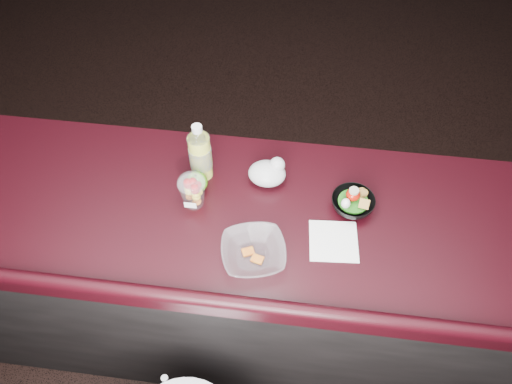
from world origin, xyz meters
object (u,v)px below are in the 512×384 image
snack_bowl (353,202)px  lemonade_bottle (200,155)px  green_apple (197,182)px  fruit_cup (192,190)px  takeout_bowl (253,253)px

snack_bowl → lemonade_bottle: bearing=171.3°
lemonade_bottle → snack_bowl: bearing=-8.7°
green_apple → snack_bowl: (0.55, -0.01, -0.01)m
fruit_cup → snack_bowl: size_ratio=0.77×
lemonade_bottle → snack_bowl: (0.55, -0.08, -0.07)m
lemonade_bottle → fruit_cup: (-0.00, -0.13, -0.03)m
fruit_cup → takeout_bowl: bearing=-39.1°
snack_bowl → takeout_bowl: snack_bowl is taller
lemonade_bottle → snack_bowl: 0.56m
fruit_cup → takeout_bowl: (0.24, -0.19, -0.04)m
green_apple → takeout_bowl: bearing=-47.1°
fruit_cup → lemonade_bottle: bearing=88.2°
fruit_cup → takeout_bowl: size_ratio=0.55×
lemonade_bottle → snack_bowl: size_ratio=1.37×
lemonade_bottle → takeout_bowl: (0.23, -0.33, -0.08)m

